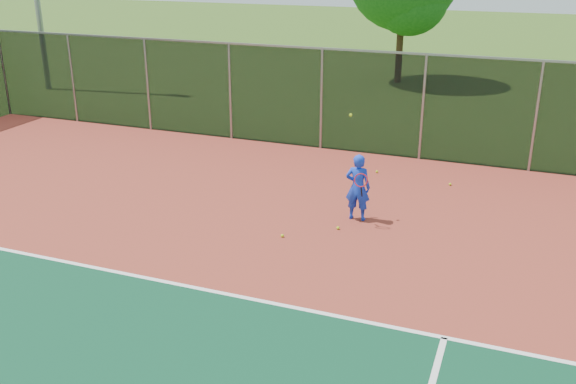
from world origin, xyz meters
name	(u,v)px	position (x,y,z in m)	size (l,w,h in m)	color
court_apron	(303,347)	(0.00, 2.00, 0.01)	(30.00, 20.00, 0.02)	maroon
fence_back	(423,106)	(0.00, 12.00, 1.56)	(30.00, 0.06, 3.03)	black
tennis_player	(358,187)	(-0.53, 7.09, 0.79)	(0.59, 0.61, 2.39)	blue
practice_ball_0	(338,228)	(-0.76, 6.38, 0.06)	(0.07, 0.07, 0.07)	#B1D018
practice_ball_1	(282,236)	(-1.74, 5.58, 0.06)	(0.07, 0.07, 0.07)	#B1D018
practice_ball_2	(377,172)	(-0.85, 10.34, 0.06)	(0.07, 0.07, 0.07)	#B1D018
practice_ball_3	(450,184)	(1.15, 10.05, 0.06)	(0.07, 0.07, 0.07)	#B1D018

